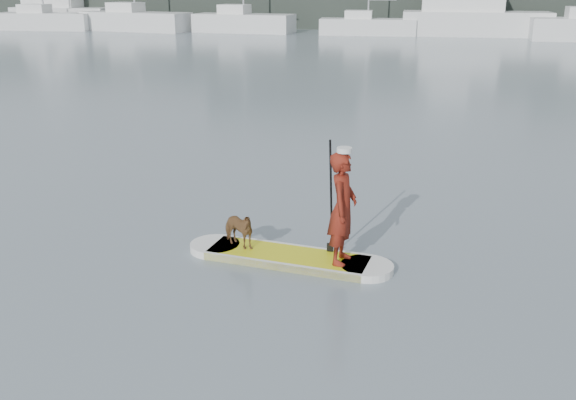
% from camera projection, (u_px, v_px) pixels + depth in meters
% --- Properties ---
extents(ground, '(140.00, 140.00, 0.00)m').
position_uv_depth(ground, '(160.00, 323.00, 8.16)').
color(ground, slate).
rests_on(ground, ground).
extents(paddleboard, '(3.28, 1.13, 0.12)m').
position_uv_depth(paddleboard, '(288.00, 257.00, 9.96)').
color(paddleboard, '#CECE13').
rests_on(paddleboard, ground).
extents(paddler, '(0.47, 0.66, 1.70)m').
position_uv_depth(paddler, '(343.00, 208.00, 9.40)').
color(paddler, maroon).
rests_on(paddler, paddleboard).
extents(white_cap, '(0.22, 0.22, 0.07)m').
position_uv_depth(white_cap, '(344.00, 150.00, 9.11)').
color(white_cap, silver).
rests_on(white_cap, paddler).
extents(dog, '(0.78, 0.65, 0.60)m').
position_uv_depth(dog, '(237.00, 229.00, 10.10)').
color(dog, brown).
rests_on(dog, paddleboard).
extents(paddle, '(0.10, 0.30, 2.00)m').
position_uv_depth(paddle, '(331.00, 211.00, 9.79)').
color(paddle, black).
rests_on(paddle, ground).
extents(sailboat_a, '(8.46, 3.16, 12.06)m').
position_uv_depth(sailboat_a, '(44.00, 20.00, 55.07)').
color(sailboat_a, silver).
rests_on(sailboat_a, ground).
extents(sailboat_b, '(9.81, 4.60, 14.03)m').
position_uv_depth(sailboat_b, '(135.00, 19.00, 53.93)').
color(sailboat_b, silver).
rests_on(sailboat_b, ground).
extents(sailboat_c, '(8.41, 3.59, 11.73)m').
position_uv_depth(sailboat_c, '(243.00, 22.00, 52.40)').
color(sailboat_c, silver).
rests_on(sailboat_c, ground).
extents(sailboat_d, '(7.51, 2.62, 10.93)m').
position_uv_depth(sailboat_d, '(367.00, 25.00, 50.01)').
color(sailboat_d, silver).
rests_on(sailboat_d, ground).
extents(motor_yacht_a, '(11.06, 3.57, 6.60)m').
position_uv_depth(motor_yacht_a, '(470.00, 11.00, 49.15)').
color(motor_yacht_a, silver).
rests_on(motor_yacht_a, ground).
extents(motor_yacht_b, '(9.61, 3.76, 6.23)m').
position_uv_depth(motor_yacht_b, '(59.00, 7.00, 58.97)').
color(motor_yacht_b, silver).
rests_on(motor_yacht_b, ground).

